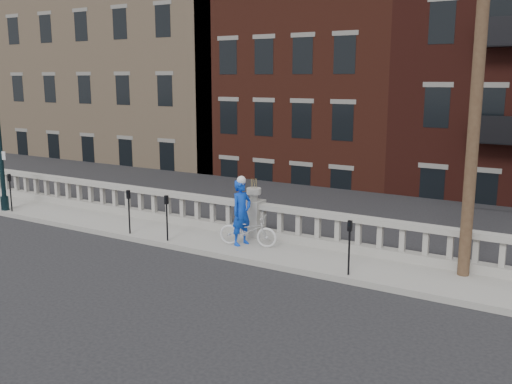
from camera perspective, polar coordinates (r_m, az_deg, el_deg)
ground at (r=14.37m, az=-8.60°, el=-8.53°), size 120.00×120.00×0.00m
sidewalk at (r=16.63m, az=-1.94°, el=-5.37°), size 32.00×2.20×0.15m
balustrade at (r=17.26m, az=-0.21°, el=-2.80°), size 28.00×0.34×1.03m
planter_pedestal at (r=17.21m, az=-0.21°, el=-2.19°), size 0.55×0.55×1.76m
lower_level at (r=34.41m, az=17.69°, el=7.10°), size 80.00×44.00×20.80m
utility_pole at (r=14.14m, az=21.40°, el=12.12°), size 1.60×0.28×10.00m
streetlight_pole at (r=22.27m, az=-24.19°, el=3.53°), size 0.40×0.28×5.20m
parking_meter_a at (r=22.14m, az=-23.37°, el=0.35°), size 0.10×0.09×1.36m
parking_meter_b at (r=17.82m, az=-12.60°, el=-1.45°), size 0.10×0.09×1.36m
parking_meter_c at (r=16.83m, az=-8.92°, el=-2.06°), size 0.10×0.09×1.36m
parking_meter_d at (r=13.94m, az=9.32°, el=-4.89°), size 0.10×0.09×1.36m
bicycle at (r=16.25m, az=-0.81°, el=-3.87°), size 1.79×0.99×0.89m
cyclist at (r=16.24m, az=-1.46°, el=-2.05°), size 0.59×0.77×1.89m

